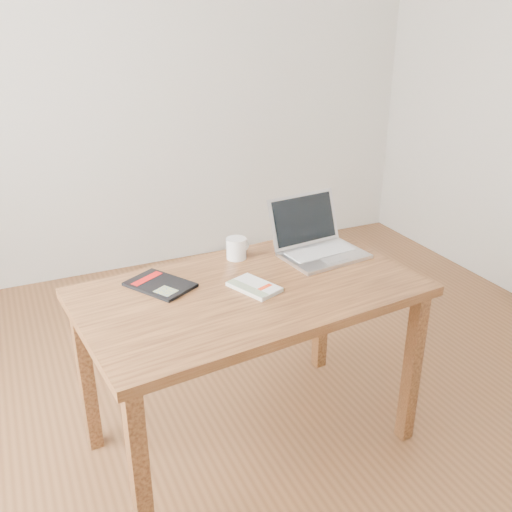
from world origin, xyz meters
name	(u,v)px	position (x,y,z in m)	size (l,w,h in m)	color
room	(267,127)	(-0.07, 0.00, 1.36)	(4.04, 4.04, 2.70)	brown
desk	(251,308)	(-0.15, -0.03, 0.66)	(1.37, 0.87, 0.75)	brown
white_guidebook	(254,287)	(-0.14, -0.04, 0.76)	(0.18, 0.23, 0.02)	beige
black_guidebook	(160,285)	(-0.46, 0.13, 0.76)	(0.27, 0.30, 0.01)	black
laptop	(317,242)	(0.25, 0.16, 0.80)	(0.38, 0.36, 0.24)	silver
coffee_mug	(237,248)	(-0.09, 0.25, 0.80)	(0.12, 0.09, 0.09)	white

